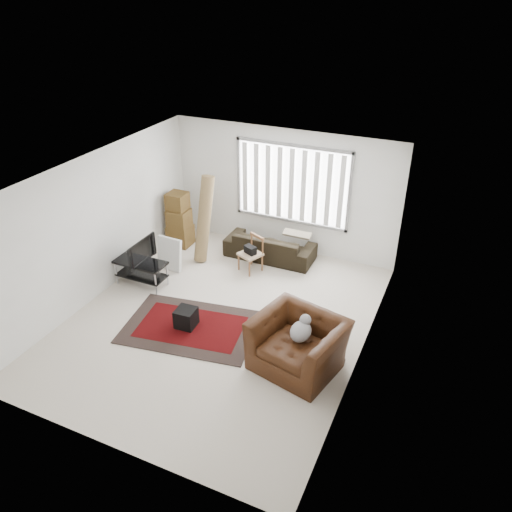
{
  "coord_description": "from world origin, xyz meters",
  "views": [
    {
      "loc": [
        3.53,
        -6.26,
        5.38
      ],
      "look_at": [
        0.4,
        0.69,
        1.05
      ],
      "focal_mm": 35.0,
      "sensor_mm": 36.0,
      "label": 1
    }
  ],
  "objects_px": {
    "side_chair": "(251,252)",
    "armchair": "(298,341)",
    "tv_stand": "(141,268)",
    "moving_boxes": "(179,221)",
    "sofa": "(270,242)"
  },
  "relations": [
    {
      "from": "tv_stand",
      "to": "moving_boxes",
      "type": "bearing_deg",
      "value": 96.47
    },
    {
      "from": "sofa",
      "to": "armchair",
      "type": "bearing_deg",
      "value": 119.44
    },
    {
      "from": "tv_stand",
      "to": "side_chair",
      "type": "distance_m",
      "value": 2.22
    },
    {
      "from": "tv_stand",
      "to": "side_chair",
      "type": "relative_size",
      "value": 1.35
    },
    {
      "from": "moving_boxes",
      "to": "sofa",
      "type": "xyz_separation_m",
      "value": [
        2.08,
        0.27,
        -0.21
      ]
    },
    {
      "from": "sofa",
      "to": "moving_boxes",
      "type": "bearing_deg",
      "value": 6.86
    },
    {
      "from": "moving_boxes",
      "to": "armchair",
      "type": "relative_size",
      "value": 0.81
    },
    {
      "from": "tv_stand",
      "to": "armchair",
      "type": "xyz_separation_m",
      "value": [
        3.61,
        -0.96,
        0.11
      ]
    },
    {
      "from": "sofa",
      "to": "side_chair",
      "type": "relative_size",
      "value": 2.52
    },
    {
      "from": "sofa",
      "to": "armchair",
      "type": "distance_m",
      "value": 3.45
    },
    {
      "from": "tv_stand",
      "to": "sofa",
      "type": "bearing_deg",
      "value": 47.05
    },
    {
      "from": "side_chair",
      "to": "armchair",
      "type": "height_order",
      "value": "armchair"
    },
    {
      "from": "moving_boxes",
      "to": "sofa",
      "type": "bearing_deg",
      "value": 7.45
    },
    {
      "from": "tv_stand",
      "to": "moving_boxes",
      "type": "xyz_separation_m",
      "value": [
        -0.2,
        1.75,
        0.2
      ]
    },
    {
      "from": "tv_stand",
      "to": "moving_boxes",
      "type": "height_order",
      "value": "moving_boxes"
    }
  ]
}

